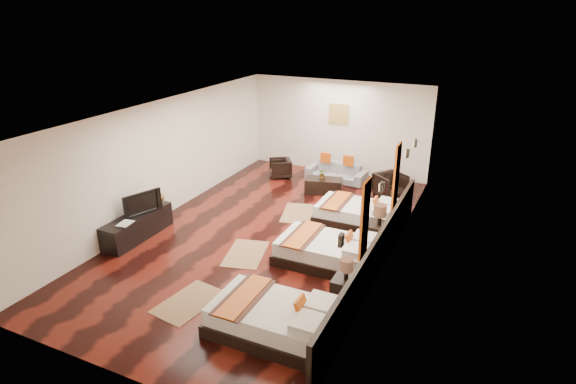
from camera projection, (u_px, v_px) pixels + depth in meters
The scene contains 30 objects.
floor at pixel (267, 234), 10.63m from camera, with size 5.50×9.50×0.01m, color black.
ceiling at pixel (264, 111), 9.60m from camera, with size 5.50×9.50×0.01m, color white.
back_wall at pixel (338, 127), 14.12m from camera, with size 5.50×0.01×2.80m, color silver.
left_wall at pixel (163, 159), 11.19m from camera, with size 0.01×9.50×2.80m, color silver.
right_wall at pixel (393, 196), 9.05m from camera, with size 0.01×9.50×2.80m, color silver.
headboard_panel at pixel (376, 257), 8.74m from camera, with size 0.08×6.60×0.90m, color black.
bed_near at pixel (275, 318), 7.34m from camera, with size 1.99×1.25×0.76m.
bed_mid at pixel (328, 251), 9.36m from camera, with size 1.97×1.24×0.75m.
bed_far at pixel (358, 213), 11.07m from camera, with size 1.89×1.19×0.72m.
nightstand_a at pixel (345, 288), 8.06m from camera, with size 0.43×0.43×0.86m.
nightstand_b at pixel (378, 233), 9.88m from camera, with size 0.50×0.50×0.99m.
jute_mat_near at pixel (189, 302), 8.17m from camera, with size 0.75×1.20×0.01m, color #8B6747.
jute_mat_mid at pixel (246, 254), 9.76m from camera, with size 0.75×1.20×0.01m, color #8B6747.
jute_mat_far at pixel (298, 213), 11.66m from camera, with size 0.75×1.20×0.01m, color #8B6747.
tv_console at pixel (138, 226), 10.36m from camera, with size 0.50×1.80×0.55m, color black.
tv at pixel (141, 202), 10.25m from camera, with size 0.89×0.12×0.51m, color black.
book at pixel (120, 223), 9.84m from camera, with size 0.25×0.34×0.03m, color black.
figurine at pixel (156, 196), 10.77m from camera, with size 0.36×0.36×0.38m, color brown.
sofa at pixel (336, 172), 13.76m from camera, with size 1.75×0.68×0.51m, color gray.
armchair_left at pixel (280, 168), 14.02m from camera, with size 0.60×0.62×0.56m, color black.
armchair_right at pixel (390, 185), 12.54m from camera, with size 0.71×0.73×0.66m, color black.
coffee_table at pixel (324, 186), 12.89m from camera, with size 1.00×0.50×0.40m, color black.
table_plant at pixel (322, 174), 12.77m from camera, with size 0.26×0.22×0.28m, color #21571D.
orange_panel_a at pixel (365, 219), 7.34m from camera, with size 0.04×0.40×1.30m, color #D86014.
orange_panel_b at pixel (396, 176), 9.19m from camera, with size 0.04×0.40×1.30m, color #D86014.
sconce_near at pixel (341, 240), 6.37m from camera, with size 0.07×0.12×0.18m.
sconce_mid at pixel (382, 187), 8.22m from camera, with size 0.07×0.12×0.18m.
sconce_far at pixel (407, 153), 10.08m from camera, with size 0.07×0.12×0.18m.
sconce_lounge at pixel (415, 143), 10.84m from camera, with size 0.07×0.12×0.18m.
gold_artwork at pixel (339, 114), 13.96m from camera, with size 0.60×0.04×0.60m, color #AD873F.
Camera 1 is at (4.43, -8.45, 4.81)m, focal length 29.33 mm.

